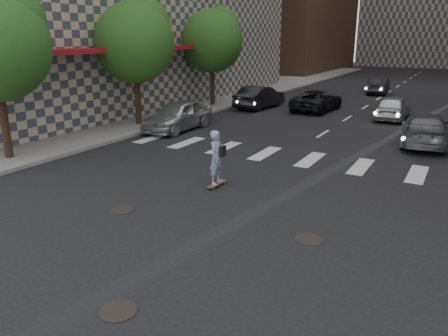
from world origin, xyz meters
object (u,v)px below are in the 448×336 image
object	(u,v)px
tree_c	(214,38)
traffic_car_d	(393,107)
tree_b	(137,39)
skateboarder	(217,158)
traffic_car_b	(425,129)
traffic_car_c	(317,101)
silver_sedan	(178,115)
traffic_car_a	(260,97)
traffic_car_e	(379,86)

from	to	relation	value
tree_c	traffic_car_d	world-z (taller)	tree_c
tree_b	skateboarder	size ratio (longest dim) A/B	3.50
traffic_car_b	traffic_car_d	bearing A→B (deg)	-75.40
skateboarder	traffic_car_c	bearing A→B (deg)	96.95
skateboarder	traffic_car_b	size ratio (longest dim) A/B	0.38
traffic_car_d	tree_b	bearing A→B (deg)	36.62
skateboarder	traffic_car_d	size ratio (longest dim) A/B	0.45
skateboarder	traffic_car_c	world-z (taller)	skateboarder
tree_b	silver_sedan	bearing A→B (deg)	1.64
tree_b	traffic_car_b	bearing A→B (deg)	11.44
tree_c	traffic_car_a	xyz separation A→B (m)	(3.15, 0.86, -3.88)
tree_b	tree_c	bearing A→B (deg)	90.00
tree_b	silver_sedan	xyz separation A→B (m)	(2.45, 0.07, -3.86)
tree_b	traffic_car_b	world-z (taller)	tree_b
tree_c	traffic_car_d	bearing A→B (deg)	4.17
traffic_car_a	traffic_car_b	distance (m)	12.53
traffic_car_b	traffic_car_d	world-z (taller)	same
tree_c	traffic_car_b	bearing A→B (deg)	-19.95
traffic_car_b	traffic_car_c	bearing A→B (deg)	-49.89
traffic_car_a	traffic_car_e	size ratio (longest dim) A/B	1.08
traffic_car_e	tree_b	bearing A→B (deg)	62.82
tree_b	traffic_car_a	xyz separation A→B (m)	(3.15, 8.86, -3.88)
tree_b	silver_sedan	distance (m)	4.57
tree_b	tree_c	xyz separation A→B (m)	(0.00, 8.00, 0.00)
silver_sedan	traffic_car_e	bearing A→B (deg)	73.18
traffic_car_d	traffic_car_e	distance (m)	12.37
tree_b	traffic_car_d	world-z (taller)	tree_b
traffic_car_c	tree_c	bearing A→B (deg)	17.02
traffic_car_c	traffic_car_b	bearing A→B (deg)	139.60
tree_c	silver_sedan	bearing A→B (deg)	-72.80
skateboarder	silver_sedan	bearing A→B (deg)	133.28
traffic_car_a	traffic_car_e	world-z (taller)	traffic_car_a
traffic_car_e	tree_c	bearing A→B (deg)	51.29
traffic_car_a	traffic_car_d	distance (m)	8.70
traffic_car_c	traffic_car_e	xyz separation A→B (m)	(1.89, 11.15, 0.04)
traffic_car_d	silver_sedan	bearing A→B (deg)	42.92
traffic_car_e	traffic_car_c	bearing A→B (deg)	76.13
traffic_car_b	traffic_car_d	distance (m)	6.42
tree_c	traffic_car_c	bearing A→B (deg)	13.88
traffic_car_e	traffic_car_a	bearing A→B (deg)	60.43
silver_sedan	tree_c	bearing A→B (deg)	107.43
traffic_car_c	tree_b	bearing A→B (deg)	57.60
tree_b	traffic_car_e	distance (m)	22.99
silver_sedan	traffic_car_a	xyz separation A→B (m)	(0.69, 8.79, -0.03)
traffic_car_b	tree_c	bearing A→B (deg)	-26.31
tree_c	silver_sedan	size ratio (longest dim) A/B	1.42
traffic_car_c	traffic_car_a	bearing A→B (deg)	15.80
skateboarder	traffic_car_e	xyz separation A→B (m)	(0.06, 27.65, -0.28)
tree_b	traffic_car_e	bearing A→B (deg)	67.06
tree_b	traffic_car_e	size ratio (longest dim) A/B	1.53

